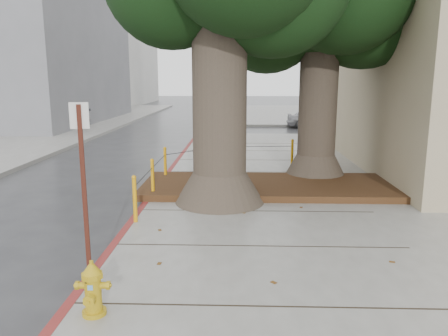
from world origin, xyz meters
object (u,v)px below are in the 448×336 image
(signpost, at_px, (84,183))
(car_red, at_px, (396,119))
(car_dark, at_px, (63,121))
(fire_hydrant, at_px, (93,289))
(car_silver, at_px, (316,118))

(signpost, relative_size, car_red, 0.72)
(signpost, relative_size, car_dark, 0.60)
(fire_hydrant, relative_size, car_dark, 0.17)
(signpost, distance_m, car_dark, 20.27)
(car_red, height_order, car_dark, car_dark)
(signpost, bearing_deg, car_dark, 99.16)
(car_silver, bearing_deg, fire_hydrant, 166.34)
(signpost, xyz_separation_m, car_red, (11.58, 21.11, -0.99))
(car_red, xyz_separation_m, car_dark, (-19.41, -2.45, 0.04))
(fire_hydrant, xyz_separation_m, car_red, (11.22, 22.01, 0.08))
(signpost, xyz_separation_m, car_dark, (-7.84, 18.67, -0.95))
(fire_hydrant, height_order, signpost, signpost)
(car_silver, distance_m, car_dark, 14.78)
(car_dark, bearing_deg, signpost, -59.41)
(car_dark, bearing_deg, car_red, 15.00)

